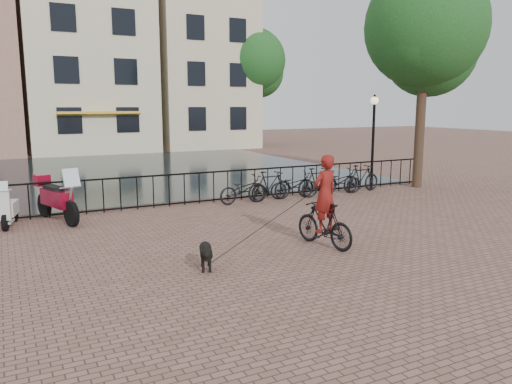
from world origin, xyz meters
name	(u,v)px	position (x,y,z in m)	size (l,w,h in m)	color
ground	(333,284)	(0.00, 0.00, 0.00)	(100.00, 100.00, 0.00)	brown
canal_water	(122,171)	(0.00, 17.30, 0.00)	(20.00, 20.00, 0.00)	black
railing	(184,189)	(0.00, 8.00, 0.50)	(20.00, 0.05, 1.02)	black
canal_house_mid	(85,64)	(0.50, 30.00, 5.90)	(8.00, 9.50, 11.80)	beige
canal_house_right	(194,58)	(8.50, 30.00, 6.65)	(7.00, 9.00, 13.30)	#C4B892
tree_near_right	(426,27)	(9.20, 7.30, 5.97)	(4.48, 4.48, 8.24)	black
tree_far_right	(253,61)	(12.00, 27.00, 6.35)	(4.76, 4.76, 8.76)	black
lamp_post	(374,126)	(7.20, 7.60, 2.38)	(0.30, 0.30, 3.45)	black
cyclist	(325,206)	(1.25, 2.08, 0.92)	(0.84, 1.83, 2.42)	black
dog	(206,255)	(-1.70, 1.80, 0.29)	(0.53, 0.89, 0.57)	black
motorcycle	(56,193)	(-3.84, 7.41, 0.79)	(1.20, 2.26, 1.57)	maroon
scooter	(9,202)	(-5.00, 7.42, 0.65)	(0.70, 1.46, 1.31)	silver
parked_bike_0	(244,190)	(1.80, 7.40, 0.45)	(0.60, 1.72, 0.90)	black
parked_bike_1	(270,186)	(2.75, 7.40, 0.50)	(0.47, 1.66, 1.00)	black
parked_bike_2	(294,185)	(3.70, 7.40, 0.45)	(0.60, 1.72, 0.90)	black
parked_bike_3	(318,182)	(4.65, 7.40, 0.50)	(0.47, 1.66, 1.00)	black
parked_bike_4	(340,181)	(5.60, 7.40, 0.45)	(0.60, 1.72, 0.90)	black
parked_bike_5	(361,178)	(6.55, 7.40, 0.50)	(0.47, 1.66, 1.00)	black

